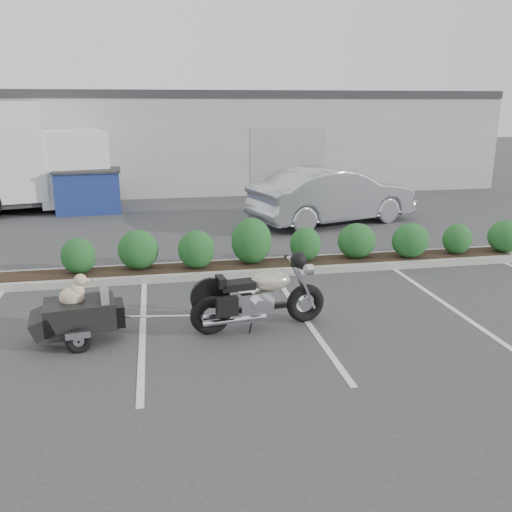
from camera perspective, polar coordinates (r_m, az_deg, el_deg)
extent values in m
plane|color=#38383A|center=(9.63, -2.80, -5.67)|extent=(90.00, 90.00, 0.00)
cube|color=#9E9E93|center=(11.81, 0.53, -1.17)|extent=(12.00, 1.00, 0.15)
cube|color=#9EA099|center=(25.96, -8.16, 12.28)|extent=(26.00, 10.00, 4.00)
torus|color=black|center=(8.57, -4.80, -6.17)|extent=(0.67, 0.25, 0.66)
torus|color=black|center=(9.05, 5.22, -4.96)|extent=(0.67, 0.25, 0.66)
cylinder|color=silver|center=(8.57, -4.80, -6.17)|extent=(0.29, 0.15, 0.27)
cylinder|color=silver|center=(9.05, 5.22, -4.96)|extent=(0.25, 0.13, 0.24)
cylinder|color=silver|center=(8.82, 5.12, -3.03)|extent=(0.43, 0.11, 0.87)
cylinder|color=silver|center=(8.99, 4.62, -2.65)|extent=(0.43, 0.11, 0.87)
cylinder|color=silver|center=(8.74, 3.98, -0.63)|extent=(0.13, 0.68, 0.03)
cylinder|color=silver|center=(8.89, 5.60, -1.44)|extent=(0.14, 0.19, 0.18)
sphere|color=black|center=(8.43, 4.50, -0.42)|extent=(0.29, 0.29, 0.25)
cube|color=silver|center=(8.71, -0.11, -4.73)|extent=(0.58, 0.40, 0.33)
cube|color=black|center=(8.78, 0.50, -5.43)|extent=(0.89, 0.22, 0.08)
ellipsoid|color=#B8AD94|center=(8.68, 1.55, -2.59)|extent=(0.69, 0.45, 0.32)
cube|color=black|center=(8.52, -1.99, -3.09)|extent=(0.57, 0.36, 0.12)
cube|color=black|center=(8.43, -3.72, -2.70)|extent=(0.16, 0.31, 0.16)
cylinder|color=silver|center=(8.52, -2.26, -6.77)|extent=(1.03, 0.23, 0.09)
cylinder|color=silver|center=(8.84, -2.90, -5.93)|extent=(1.03, 0.23, 0.09)
cube|color=black|center=(8.29, -3.07, -5.32)|extent=(0.35, 0.18, 0.29)
cube|color=black|center=(8.68, -18.03, -5.81)|extent=(1.11, 0.84, 0.41)
cube|color=slate|center=(8.59, -15.70, -3.96)|extent=(0.20, 0.62, 0.29)
cube|color=slate|center=(8.64, -17.77, -5.15)|extent=(0.76, 0.69, 0.04)
cube|color=black|center=(8.73, -21.54, -6.52)|extent=(0.46, 0.75, 0.36)
cube|color=black|center=(8.71, -14.39, -5.80)|extent=(0.26, 0.51, 0.33)
torus|color=black|center=(8.40, -18.17, -8.52)|extent=(0.39, 0.16, 0.38)
torus|color=black|center=(9.16, -18.24, -6.47)|extent=(0.39, 0.16, 0.38)
cube|color=silver|center=(8.31, -18.23, -7.91)|extent=(0.36, 0.13, 0.10)
cube|color=silver|center=(9.16, -18.31, -5.67)|extent=(0.36, 0.13, 0.10)
cylinder|color=black|center=(8.78, -18.21, -7.45)|extent=(0.16, 0.88, 0.04)
cylinder|color=silver|center=(8.75, -12.82, -6.07)|extent=(0.59, 0.11, 0.04)
ellipsoid|color=tan|center=(8.60, -18.84, -4.10)|extent=(0.40, 0.30, 0.29)
ellipsoid|color=tan|center=(8.57, -18.30, -3.56)|extent=(0.24, 0.23, 0.27)
sphere|color=tan|center=(8.52, -18.00, -2.41)|extent=(0.21, 0.21, 0.19)
ellipsoid|color=tan|center=(8.52, -17.40, -2.48)|extent=(0.15, 0.10, 0.07)
sphere|color=black|center=(8.52, -17.01, -2.45)|extent=(0.04, 0.04, 0.04)
ellipsoid|color=tan|center=(8.46, -18.27, -2.41)|extent=(0.05, 0.05, 0.10)
ellipsoid|color=tan|center=(8.56, -18.28, -2.20)|extent=(0.05, 0.05, 0.10)
cylinder|color=tan|center=(8.58, -17.99, -4.84)|extent=(0.05, 0.05, 0.12)
cylinder|color=tan|center=(8.69, -18.00, -4.58)|extent=(0.05, 0.05, 0.12)
imported|color=#A9ABB1|center=(16.54, 8.13, 6.33)|extent=(5.44, 3.28, 1.69)
cube|color=navy|center=(18.96, -17.23, 6.48)|extent=(2.13, 1.49, 1.36)
cube|color=#2D2D30|center=(18.87, -17.40, 8.58)|extent=(2.25, 1.61, 0.07)
cube|color=silver|center=(20.04, -18.84, 8.88)|extent=(2.76, 3.01, 2.46)
cube|color=black|center=(20.07, -18.76, 7.93)|extent=(0.57, 2.09, 1.12)
cylinder|color=black|center=(18.92, -18.92, 5.76)|extent=(1.05, 0.53, 1.01)
cylinder|color=black|center=(21.35, -19.55, 6.76)|extent=(1.05, 0.53, 1.01)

